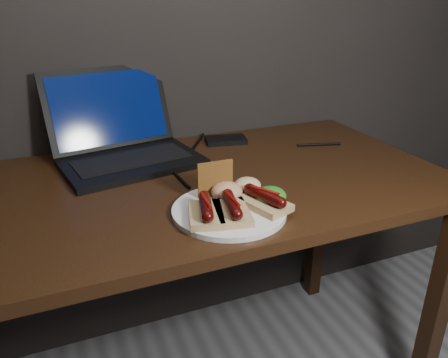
% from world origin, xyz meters
% --- Properties ---
extents(desk, '(1.40, 0.70, 0.75)m').
position_xyz_m(desk, '(0.00, 1.38, 0.66)').
color(desk, '#331E0C').
rests_on(desk, ground).
extents(laptop, '(0.42, 0.39, 0.25)m').
position_xyz_m(laptop, '(-0.10, 1.60, 0.80)').
color(laptop, black).
rests_on(laptop, desk).
extents(hard_drive, '(0.14, 0.10, 0.02)m').
position_xyz_m(hard_drive, '(0.23, 1.63, 0.76)').
color(hard_drive, black).
rests_on(hard_drive, desk).
extents(desk_cables, '(1.08, 0.40, 0.01)m').
position_xyz_m(desk_cables, '(-0.00, 1.50, 0.75)').
color(desk_cables, black).
rests_on(desk_cables, desk).
extents(plate, '(0.30, 0.30, 0.01)m').
position_xyz_m(plate, '(0.05, 1.18, 0.76)').
color(plate, silver).
rests_on(plate, desk).
extents(bread_sausage_left, '(0.10, 0.13, 0.04)m').
position_xyz_m(bread_sausage_left, '(-0.01, 1.16, 0.78)').
color(bread_sausage_left, '#D5B17D').
rests_on(bread_sausage_left, plate).
extents(bread_sausage_center, '(0.09, 0.13, 0.04)m').
position_xyz_m(bread_sausage_center, '(0.04, 1.14, 0.78)').
color(bread_sausage_center, '#D5B17D').
rests_on(bread_sausage_center, plate).
extents(bread_sausage_right, '(0.10, 0.13, 0.04)m').
position_xyz_m(bread_sausage_right, '(0.12, 1.15, 0.78)').
color(bread_sausage_right, '#D5B17D').
rests_on(bread_sausage_right, plate).
extents(crispbread, '(0.09, 0.01, 0.08)m').
position_xyz_m(crispbread, '(0.04, 1.25, 0.80)').
color(crispbread, brown).
rests_on(crispbread, plate).
extents(salad_greens, '(0.07, 0.07, 0.04)m').
position_xyz_m(salad_greens, '(0.14, 1.17, 0.78)').
color(salad_greens, '#206313').
rests_on(salad_greens, plate).
extents(salsa_mound, '(0.07, 0.07, 0.04)m').
position_xyz_m(salsa_mound, '(0.06, 1.22, 0.78)').
color(salsa_mound, '#A12710').
rests_on(salsa_mound, plate).
extents(coleslaw_mound, '(0.06, 0.06, 0.04)m').
position_xyz_m(coleslaw_mound, '(0.12, 1.24, 0.78)').
color(coleslaw_mound, beige).
rests_on(coleslaw_mound, plate).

